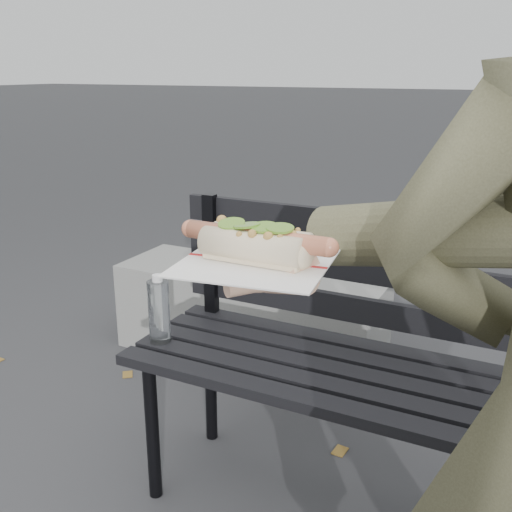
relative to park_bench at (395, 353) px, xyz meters
The scene contains 3 objects.
park_bench is the anchor object (origin of this frame).
concrete_block 1.16m from the park_bench, 138.24° to the left, with size 1.20×0.40×0.40m, color slate.
held_hotdog 0.94m from the park_bench, 75.76° to the right, with size 0.64×0.31×0.20m.
Camera 1 is at (0.27, -0.60, 1.26)m, focal length 42.00 mm.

